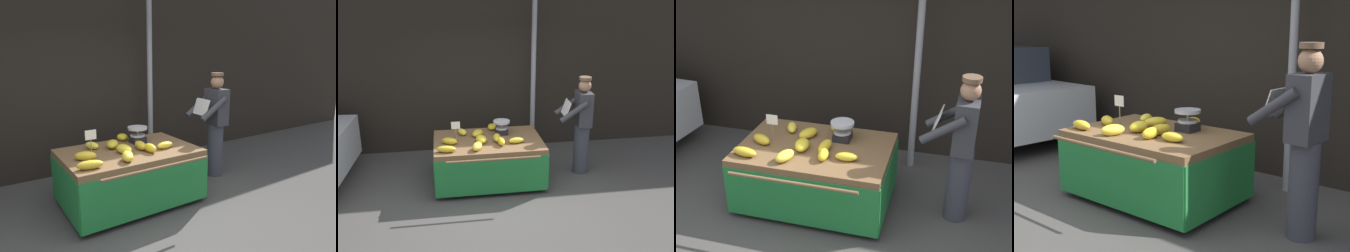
% 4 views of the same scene
% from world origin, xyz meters
% --- Properties ---
extents(ground_plane, '(60.00, 60.00, 0.00)m').
position_xyz_m(ground_plane, '(0.00, 0.00, 0.00)').
color(ground_plane, '#423F3D').
extents(back_wall, '(16.00, 0.24, 3.79)m').
position_xyz_m(back_wall, '(0.00, 2.72, 1.90)').
color(back_wall, black).
rests_on(back_wall, ground).
extents(street_pole, '(0.09, 0.09, 3.11)m').
position_xyz_m(street_pole, '(1.01, 2.20, 1.56)').
color(street_pole, gray).
rests_on(street_pole, ground).
extents(banana_cart, '(1.78, 1.38, 0.75)m').
position_xyz_m(banana_cart, '(0.02, 1.06, 0.56)').
color(banana_cart, brown).
rests_on(banana_cart, ground).
extents(weighing_scale, '(0.28, 0.28, 0.23)m').
position_xyz_m(weighing_scale, '(0.28, 1.30, 0.87)').
color(weighing_scale, black).
rests_on(weighing_scale, banana_cart).
extents(price_sign, '(0.14, 0.01, 0.34)m').
position_xyz_m(price_sign, '(-0.50, 1.06, 1.00)').
color(price_sign, '#997A51').
rests_on(price_sign, banana_cart).
extents(banana_bunch_0, '(0.20, 0.29, 0.11)m').
position_xyz_m(banana_bunch_0, '(-0.11, 0.96, 0.81)').
color(banana_bunch_0, yellow).
rests_on(banana_bunch_0, banana_cart).
extents(banana_bunch_1, '(0.19, 0.26, 0.10)m').
position_xyz_m(banana_bunch_1, '(-0.39, 1.36, 0.80)').
color(banana_bunch_1, yellow).
rests_on(banana_bunch_1, banana_cart).
extents(banana_bunch_2, '(0.15, 0.29, 0.11)m').
position_xyz_m(banana_bunch_2, '(0.16, 1.00, 0.80)').
color(banana_bunch_2, gold).
rests_on(banana_bunch_2, banana_cart).
extents(banana_bunch_3, '(0.13, 0.24, 0.11)m').
position_xyz_m(banana_bunch_3, '(0.20, 0.81, 0.81)').
color(banana_bunch_3, gold).
rests_on(banana_bunch_3, banana_cart).
extents(banana_bunch_4, '(0.31, 0.17, 0.10)m').
position_xyz_m(banana_bunch_4, '(-0.67, 0.65, 0.80)').
color(banana_bunch_4, gold).
rests_on(banana_bunch_4, banana_cart).
extents(banana_bunch_5, '(0.26, 0.13, 0.09)m').
position_xyz_m(banana_bunch_5, '(0.45, 0.85, 0.80)').
color(banana_bunch_5, yellow).
rests_on(banana_bunch_5, banana_cart).
extents(banana_bunch_6, '(0.22, 0.29, 0.12)m').
position_xyz_m(banana_bunch_6, '(-0.20, 0.67, 0.81)').
color(banana_bunch_6, yellow).
rests_on(banana_bunch_6, banana_cart).
extents(banana_bunch_7, '(0.18, 0.24, 0.10)m').
position_xyz_m(banana_bunch_7, '(0.15, 1.54, 0.80)').
color(banana_bunch_7, gold).
rests_on(banana_bunch_7, banana_cart).
extents(banana_bunch_8, '(0.25, 0.31, 0.11)m').
position_xyz_m(banana_bunch_8, '(-0.14, 1.25, 0.81)').
color(banana_bunch_8, gold).
rests_on(banana_bunch_8, banana_cart).
extents(banana_bunch_9, '(0.29, 0.23, 0.11)m').
position_xyz_m(banana_bunch_9, '(-0.61, 0.97, 0.80)').
color(banana_bunch_9, gold).
rests_on(banana_bunch_9, banana_cart).
extents(vendor_person, '(0.60, 0.54, 1.71)m').
position_xyz_m(vendor_person, '(1.65, 1.18, 0.87)').
color(vendor_person, '#383842').
rests_on(vendor_person, ground).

